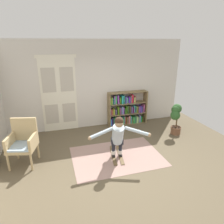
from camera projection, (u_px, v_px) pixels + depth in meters
The scene contains 9 objects.
ground_plane at pixel (124, 164), 4.90m from camera, with size 7.20×7.20×0.00m, color brown.
back_wall at pixel (98, 85), 6.77m from camera, with size 6.00×0.10×2.90m, color beige.
double_door at pixel (59, 94), 6.43m from camera, with size 1.22×0.05×2.45m.
rug at pixel (117, 156), 5.24m from camera, with size 2.27×1.62×0.01m, color gray.
bookshelf at pixel (126, 110), 7.14m from camera, with size 1.40×0.30×1.18m.
wicker_chair at pixel (23, 141), 4.79m from camera, with size 0.73×0.73×1.10m.
potted_plant at pixel (176, 116), 6.34m from camera, with size 0.41×0.39×0.98m.
skis_pair at pixel (117, 155), 5.27m from camera, with size 0.41×0.90×0.07m.
person_skier at pixel (118, 134), 4.86m from camera, with size 1.45×0.74×1.13m.
Camera 1 is at (-1.49, -3.94, 2.82)m, focal length 32.40 mm.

